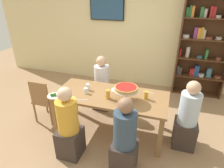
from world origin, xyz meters
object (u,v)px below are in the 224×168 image
Objects in this scene: salad_plate_near_diner at (117,90)px; chair_head_west at (44,99)px; diner_far_left at (102,87)px; cutlery_knife_near at (149,93)px; beer_glass_amber_short at (146,95)px; deep_dish_pizza_stand at (126,89)px; beer_glass_amber_tall at (108,94)px; television at (107,9)px; diner_head_east at (187,120)px; water_glass_clear_far at (86,91)px; cutlery_fork_far at (70,97)px; bookshelf at (203,48)px; water_glass_clear_near at (88,87)px; cutlery_fork_near at (82,100)px; diner_near_left at (69,128)px; dining_table at (110,99)px; salad_plate_far_diner at (54,95)px; diner_near_right at (125,142)px.

chair_head_west is at bearing -168.88° from salad_plate_near_diner.
cutlery_knife_near is at bearing 66.61° from diner_far_left.
beer_glass_amber_short reaches higher than cutlery_knife_near.
beer_glass_amber_tall is (-0.28, -0.02, -0.13)m from deep_dish_pizza_stand.
television is at bearing 123.18° from beer_glass_amber_short.
beer_glass_amber_short is (-0.65, 0.02, 0.32)m from diner_head_east.
television is at bearing -165.61° from diner_far_left.
water_glass_clear_far reaches higher than cutlery_fork_far.
deep_dish_pizza_stand is at bearing -4.88° from cutlery_fork_far.
bookshelf reaches higher than cutlery_knife_near.
television reaches higher than diner_head_east.
cutlery_fork_far is (0.66, -0.18, 0.26)m from chair_head_west.
diner_far_left is 10.29× the size of water_glass_clear_near.
television is 2.70m from cutlery_fork_near.
deep_dish_pizza_stand is 0.52m from cutlery_knife_near.
salad_plate_near_diner is (0.47, 0.88, 0.27)m from diner_near_left.
diner_head_east is 0.73m from beer_glass_amber_short.
beer_glass_amber_short is at bearing -56.82° from television.
diner_near_left is at bearing -82.55° from television.
dining_table is 14.07× the size of beer_glass_amber_short.
cutlery_fork_near is (-0.43, -0.48, -0.02)m from salad_plate_near_diner.
beer_glass_amber_short is 0.74× the size of cutlery_knife_near.
water_glass_clear_near is at bearing -164.73° from salad_plate_near_diner.
water_glass_clear_near is (-1.00, 0.01, -0.01)m from beer_glass_amber_short.
deep_dish_pizza_stand reaches higher than salad_plate_near_diner.
salad_plate_far_diner is at bearing -166.59° from beer_glass_amber_tall.
diner_far_left is at bearing 131.18° from deep_dish_pizza_stand.
television reaches higher than diner_near_right.
dining_table is 1.63× the size of diner_near_right.
salad_plate_far_diner is (-0.08, -2.43, -1.13)m from television.
television is at bearing 23.09° from diner_near_right.
diner_far_left is at bearing -145.80° from bookshelf.
diner_near_right is 1.00× the size of diner_far_left.
television reaches higher than chair_head_west.
cutlery_fork_near is at bearing 11.49° from diner_head_east.
television reaches higher than beer_glass_amber_tall.
chair_head_west is at bearing -47.59° from diner_far_left.
diner_head_east is 1.28m from beer_glass_amber_tall.
bookshelf is at bearing -98.47° from diner_head_east.
chair_head_west is at bearing 2.45° from diner_head_east.
diner_far_left is 1.01m from cutlery_fork_far.
beer_glass_amber_tall is at bearing -87.75° from dining_table.
beer_glass_amber_tall reaches higher than chair_head_west.
diner_far_left is at bearing 116.82° from beer_glass_amber_tall.
television is at bearing 99.59° from water_glass_clear_far.
salad_plate_far_diner is at bearing -135.49° from bookshelf.
cutlery_fork_near is at bearing -162.87° from deep_dish_pizza_stand.
diner_near_left reaches higher than cutlery_fork_near.
dining_table is 2.56m from television.
chair_head_west reaches higher than water_glass_clear_far.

